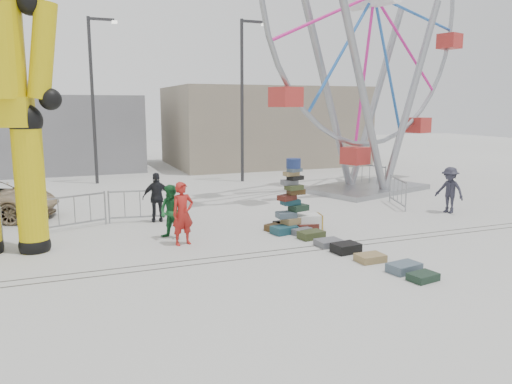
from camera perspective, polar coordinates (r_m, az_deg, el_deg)
name	(u,v)px	position (r m, az deg, el deg)	size (l,w,h in m)	color
ground	(306,259)	(12.79, 5.76, -7.66)	(90.00, 90.00, 0.00)	#9E9E99
track_line_near	(296,253)	(13.30, 4.57, -6.94)	(40.00, 0.04, 0.01)	#47443F
track_line_far	(289,249)	(13.64, 3.83, -6.49)	(40.00, 0.04, 0.01)	#47443F
building_right	(263,126)	(33.33, 0.79, 7.56)	(12.00, 8.00, 5.00)	gray
building_left	(52,133)	(32.86, -22.25, 6.28)	(10.00, 8.00, 4.40)	gray
lamp_post_right	(244,92)	(25.37, -1.41, 11.31)	(1.41, 0.25, 8.00)	#2D2D30
lamp_post_left	(94,92)	(25.89, -18.00, 10.81)	(1.41, 0.25, 8.00)	#2D2D30
suitcase_tower	(292,211)	(15.45, 4.12, -2.15)	(1.61, 1.42, 2.26)	#1B4551
ferris_wheel	(373,21)	(23.31, 13.24, 18.46)	(12.41, 4.70, 15.08)	gray
steamer_trunk	(305,222)	(15.76, 5.66, -3.43)	(0.99, 0.57, 0.46)	silver
row_case_0	(311,235)	(14.71, 6.34, -4.88)	(0.74, 0.47, 0.22)	#374120
row_case_1	(329,243)	(14.03, 8.33, -5.76)	(0.70, 0.55, 0.18)	slate
row_case_2	(346,248)	(13.48, 10.24, -6.30)	(0.70, 0.52, 0.25)	black
row_case_3	(370,258)	(12.85, 12.93, -7.34)	(0.69, 0.50, 0.19)	#957A4B
row_case_4	(404,268)	(12.26, 16.57, -8.28)	(0.76, 0.49, 0.21)	#4B5D6C
row_case_5	(423,277)	(11.83, 18.55, -9.18)	(0.64, 0.44, 0.17)	#1B3023
barricade_dummy_b	(75,212)	(16.62, -20.01, -2.16)	(2.00, 0.10, 1.10)	gray
barricade_dummy_c	(140,206)	(17.00, -13.10, -1.55)	(2.00, 0.10, 1.10)	gray
barricade_wheel_front	(398,192)	(19.91, 15.89, -0.03)	(2.00, 0.10, 1.10)	gray
barricade_wheel_back	(369,176)	(24.24, 12.84, 1.82)	(2.00, 0.10, 1.10)	gray
pedestrian_red	(183,214)	(13.97, -8.37, -2.45)	(0.65, 0.42, 1.77)	#A21C17
pedestrian_green	(172,212)	(14.65, -9.61, -2.27)	(0.77, 0.60, 1.59)	#165A28
pedestrian_black	(157,197)	(16.87, -11.22, -0.61)	(0.97, 0.40, 1.66)	black
pedestrian_grey	(450,190)	(19.26, 21.25, 0.21)	(1.08, 0.62, 1.67)	#23232F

